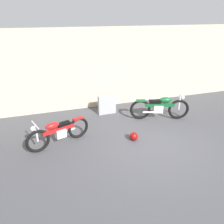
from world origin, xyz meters
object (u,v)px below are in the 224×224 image
Objects in this scene: helmet at (134,136)px; motorcycle_red at (58,132)px; stone_marker at (107,105)px; motorcycle_green at (160,107)px.

motorcycle_red reaches higher than helmet.
stone_marker is at bearing 96.62° from helmet.
helmet is 0.12× the size of motorcycle_green.
motorcycle_green is at bearing -31.47° from stone_marker.
stone_marker is 2.18m from helmet.
helmet is at bearing -83.38° from stone_marker.
stone_marker is 2.62m from motorcycle_red.
motorcycle_red is (-2.25, 0.46, 0.30)m from helmet.
helmet is 2.32m from motorcycle_red.
motorcycle_green is at bearing 170.16° from motorcycle_red.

